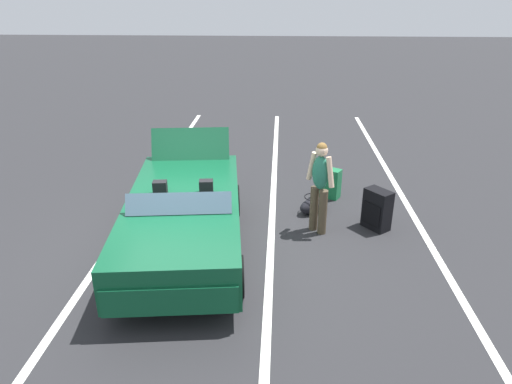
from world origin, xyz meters
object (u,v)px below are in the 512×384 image
convertible_car (183,224)px  suitcase_large_black (377,210)px  suitcase_medium_bright (330,183)px  traveler_person (320,183)px  duffel_bag (313,205)px

convertible_car → suitcase_large_black: (-1.16, 3.25, -0.22)m
convertible_car → suitcase_medium_bright: bearing=128.0°
suitcase_large_black → traveler_person: traveler_person is taller
convertible_car → suitcase_medium_bright: (-2.50, 2.55, -0.28)m
suitcase_large_black → suitcase_medium_bright: (-1.33, -0.70, -0.06)m
convertible_car → traveler_person: size_ratio=2.63×
convertible_car → traveler_person: traveler_person is taller
duffel_bag → suitcase_large_black: bearing=62.1°
convertible_car → suitcase_medium_bright: 3.58m
convertible_car → traveler_person: (-0.99, 2.20, 0.34)m
suitcase_medium_bright → traveler_person: 1.67m
suitcase_medium_bright → traveler_person: size_ratio=0.38×
suitcase_medium_bright → traveler_person: traveler_person is taller
suitcase_large_black → duffel_bag: size_ratio=1.08×
suitcase_large_black → duffel_bag: suitcase_large_black is taller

